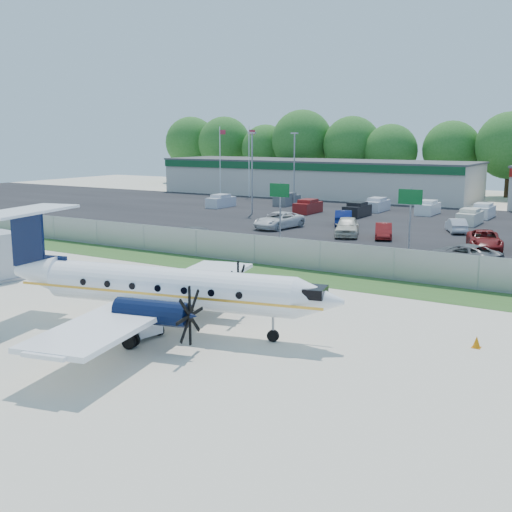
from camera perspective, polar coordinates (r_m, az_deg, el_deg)
The scene contains 27 objects.
ground at distance 30.45m, azimuth -5.92°, elevation -6.05°, with size 170.00×170.00×0.00m, color beige.
grass_verge at distance 40.33m, azimuth 4.44°, elevation -1.85°, with size 170.00×4.00×0.02m, color #2D561E.
access_road at distance 46.55m, azimuth 8.35°, elevation -0.24°, with size 170.00×8.00×0.02m, color black.
parking_lot at distance 66.17m, azimuth 15.52°, elevation 2.71°, with size 170.00×32.00×0.02m, color black.
perimeter_fence at distance 41.89m, azimuth 5.70°, elevation -0.01°, with size 120.00×0.06×1.99m.
building_west at distance 95.01m, azimuth 5.24°, elevation 6.95°, with size 46.40×12.40×5.24m.
sign_left at distance 53.01m, azimuth 2.13°, elevation 5.12°, with size 1.80×0.26×5.00m.
sign_mid at distance 48.63m, azimuth 13.54°, elevation 4.33°, with size 1.80×0.26×5.00m.
flagpole_west at distance 94.85m, azimuth -3.18°, elevation 8.79°, with size 1.06×0.12×10.00m.
flagpole_east at distance 92.12m, azimuth -0.59°, elevation 8.75°, with size 1.06×0.12×10.00m.
light_pole_nw at distance 71.94m, azimuth -0.35°, elevation 7.88°, with size 0.90×0.35×9.09m.
light_pole_sw at distance 80.62m, azimuth 3.42°, elevation 8.17°, with size 0.90×0.35×9.09m.
tree_line at distance 99.14m, azimuth 20.98°, elevation 4.92°, with size 112.00×6.00×14.00m, color #235F1C, non-canonical shape.
aircraft at distance 29.23m, azimuth -8.33°, elevation -2.72°, with size 17.13×16.78×5.23m.
pushback_tug at distance 28.96m, azimuth -10.49°, elevation -5.92°, with size 2.34×1.88×1.15m.
cone_nose at distance 28.51m, azimuth 19.02°, elevation -7.25°, with size 0.36×0.36×0.51m.
cone_port_wing at distance 28.22m, azimuth -16.58°, elevation -7.26°, with size 0.39×0.39×0.55m.
cone_starboard_wing at distance 34.04m, azimuth -4.16°, elevation -3.75°, with size 0.40×0.40×0.57m.
road_car_west at distance 51.91m, azimuth -5.05°, elevation 0.95°, with size 1.87×4.65×1.58m, color #595B5E.
road_car_mid at distance 46.21m, azimuth 17.80°, elevation -0.74°, with size 2.40×5.22×1.45m, color #595B5E.
parked_car_a at distance 61.21m, azimuth 2.03°, elevation 2.46°, with size 2.60×5.64×1.57m, color silver.
parked_car_b at distance 57.10m, azimuth 8.07°, elevation 1.77°, with size 2.00×4.98×1.70m, color beige.
parked_car_c at distance 56.25m, azimuth 11.24°, elevation 1.54°, with size 1.39×4.00×1.32m, color maroon.
parked_car_d at distance 53.13m, azimuth 19.60°, elevation 0.59°, with size 2.43×5.27×1.46m, color maroon.
parked_car_f at distance 63.88m, azimuth 7.76°, elevation 2.72°, with size 1.61×4.62×1.52m, color navy.
parked_car_g at distance 61.36m, azimuth 17.34°, elevation 2.00°, with size 1.39×3.98×1.31m, color silver.
far_parking_rows at distance 70.96m, azimuth 16.63°, elevation 3.16°, with size 56.00×10.00×1.60m, color gray, non-canonical shape.
Camera 1 is at (17.75, -23.15, 8.73)m, focal length 45.00 mm.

